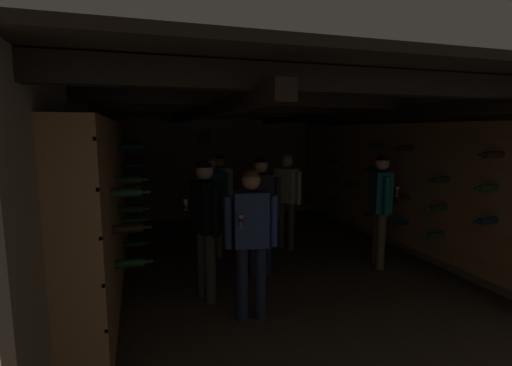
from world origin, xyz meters
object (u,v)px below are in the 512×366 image
person_host_center (260,205)px  person_guest_mid_left (205,217)px  person_guest_near_left (251,231)px  person_guest_mid_right (381,200)px  person_guest_far_right (286,193)px  person_guest_rear_center (219,192)px  display_bottle (246,180)px  person_guest_far_left (212,198)px  wine_crate_stack (249,211)px

person_host_center → person_guest_mid_left: person_guest_mid_left is taller
person_guest_mid_left → person_guest_near_left: person_guest_mid_left is taller
person_host_center → person_guest_mid_right: 1.73m
person_guest_mid_right → person_guest_far_right: (-0.96, 1.15, -0.03)m
person_guest_mid_left → person_guest_rear_center: size_ratio=1.04×
display_bottle → person_guest_far_left: 1.36m
person_guest_far_right → person_guest_near_left: bearing=-120.6°
wine_crate_stack → person_guest_mid_right: bearing=-59.0°
person_guest_far_left → person_guest_rear_center: 0.63m
person_host_center → person_guest_rear_center: person_host_center is taller
person_guest_far_left → person_guest_mid_left: (-0.33, -1.33, 0.03)m
person_guest_far_right → display_bottle: bearing=113.2°
wine_crate_stack → person_guest_mid_right: size_ratio=0.56×
wine_crate_stack → person_guest_far_right: (0.34, -1.02, 0.49)m
person_guest_mid_right → person_guest_far_right: person_guest_mid_right is taller
wine_crate_stack → display_bottle: 0.59m
person_guest_far_left → person_guest_mid_right: 2.43m
wine_crate_stack → person_guest_mid_right: (1.30, -2.17, 0.52)m
person_guest_near_left → person_host_center: bearing=67.6°
person_guest_mid_right → wine_crate_stack: bearing=121.0°
person_guest_mid_right → person_guest_mid_left: bearing=-173.2°
person_guest_far_right → person_guest_mid_right: bearing=-50.1°
person_guest_far_left → person_guest_mid_left: bearing=-104.0°
display_bottle → person_guest_far_left: bearing=-127.4°
wine_crate_stack → person_guest_near_left: 3.23m
person_host_center → person_guest_mid_left: (-0.82, -0.51, 0.01)m
person_guest_far_right → person_guest_far_left: bearing=-174.6°
display_bottle → person_guest_far_left: size_ratio=0.22×
person_guest_far_right → person_host_center: bearing=-128.7°
person_guest_mid_left → person_guest_far_right: bearing=42.7°
person_guest_mid_right → person_guest_rear_center: person_guest_mid_right is taller
display_bottle → person_guest_near_left: size_ratio=0.22×
wine_crate_stack → display_bottle: bearing=-142.1°
wine_crate_stack → person_guest_far_right: person_guest_far_right is taller
person_guest_far_right → person_guest_near_left: size_ratio=1.00×
person_guest_near_left → person_guest_far_right: bearing=59.4°
person_guest_near_left → person_guest_mid_right: bearing=22.5°
person_guest_rear_center → person_guest_far_left: bearing=-111.0°
display_bottle → wine_crate_stack: bearing=37.9°
wine_crate_stack → person_guest_far_left: size_ratio=0.57×
person_guest_far_left → person_guest_mid_left: person_guest_mid_left is taller
person_guest_far_left → person_guest_mid_left: size_ratio=0.98×
display_bottle → person_guest_rear_center: 0.78m
person_guest_rear_center → person_guest_near_left: (-0.20, -2.52, 0.01)m
display_bottle → person_guest_mid_right: size_ratio=0.22×
person_host_center → person_guest_rear_center: (-0.26, 1.41, -0.04)m
person_guest_mid_right → person_host_center: bearing=173.0°
person_guest_mid_right → person_guest_mid_left: size_ratio=1.00×
person_host_center → person_guest_far_left: person_host_center is taller
display_bottle → person_host_center: 1.94m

